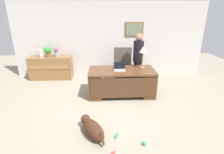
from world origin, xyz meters
name	(u,v)px	position (x,y,z in m)	size (l,w,h in m)	color
ground_plane	(114,108)	(0.00, 0.00, 0.00)	(12.00, 12.00, 0.00)	#9E937F
back_wall	(110,40)	(0.01, 2.60, 1.35)	(7.00, 0.16, 2.70)	silver
desk	(122,82)	(0.27, 0.77, 0.42)	(1.90, 0.91, 0.78)	brown
credenza	(51,68)	(-2.17, 2.25, 0.41)	(1.49, 0.50, 0.82)	olive
armchair	(123,68)	(0.41, 1.73, 0.52)	(0.60, 0.59, 1.21)	#564C47
person_standing	(138,60)	(0.85, 1.43, 0.89)	(0.32, 0.32, 1.72)	#262323
dog_lying	(92,128)	(-0.49, -1.02, 0.15)	(0.62, 0.79, 0.30)	#472819
laptop	(119,68)	(0.20, 0.78, 0.83)	(0.32, 0.22, 0.22)	#B2B5BA
desk_lamp	(143,51)	(0.90, 0.98, 1.29)	(0.22, 0.22, 0.64)	#9E8447
vase_with_flowers	(56,51)	(-1.92, 2.25, 1.02)	(0.17, 0.17, 0.34)	#8CAAA7
vase_empty	(41,53)	(-2.46, 2.25, 0.96)	(0.14, 0.14, 0.26)	silver
potted_plant	(48,51)	(-2.21, 2.25, 1.02)	(0.24, 0.24, 0.36)	brown
dog_toy_ball	(144,143)	(0.49, -1.37, 0.04)	(0.08, 0.08, 0.08)	green
dog_toy_bone	(113,153)	(-0.11, -1.57, 0.03)	(0.15, 0.05, 0.05)	#E53F33
dog_toy_plush	(117,135)	(-0.01, -1.10, 0.03)	(0.18, 0.05, 0.05)	green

